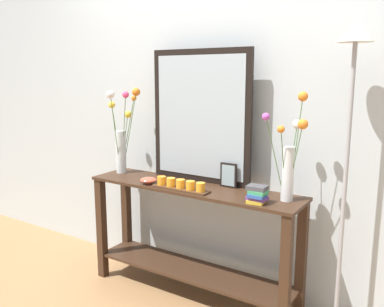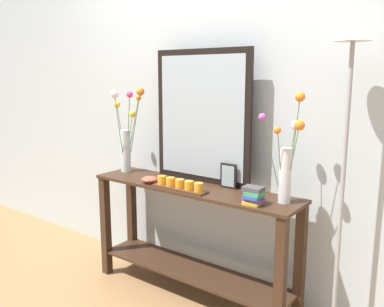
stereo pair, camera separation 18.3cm
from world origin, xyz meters
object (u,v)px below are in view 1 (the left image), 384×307
object	(u,v)px
decorative_bowl	(149,180)
vase_right	(290,158)
floor_lamp	(349,134)
mirror_leaning	(200,117)
tall_vase_left	(122,135)
picture_frame_small	(229,175)
book_stack	(257,194)
candle_tray	(181,185)
console_table	(192,231)

from	to	relation	value
decorative_bowl	vase_right	bearing A→B (deg)	8.41
floor_lamp	vase_right	bearing A→B (deg)	-175.35
mirror_leaning	tall_vase_left	xyz separation A→B (m)	(-0.61, -0.10, -0.16)
vase_right	decorative_bowl	size ratio (longest dim) A/B	5.57
mirror_leaning	floor_lamp	distance (m)	0.97
mirror_leaning	picture_frame_small	world-z (taller)	mirror_leaning
mirror_leaning	book_stack	distance (m)	0.70
candle_tray	decorative_bowl	world-z (taller)	candle_tray
console_table	vase_right	world-z (taller)	vase_right
console_table	picture_frame_small	xyz separation A→B (m)	(0.21, 0.10, 0.38)
console_table	floor_lamp	distance (m)	1.18
tall_vase_left	decorative_bowl	size ratio (longest dim) A/B	5.55
console_table	floor_lamp	xyz separation A→B (m)	(0.94, 0.06, 0.72)
vase_right	picture_frame_small	xyz separation A→B (m)	(-0.42, 0.07, -0.17)
tall_vase_left	book_stack	world-z (taller)	tall_vase_left
candle_tray	picture_frame_small	size ratio (longest dim) A/B	2.47
floor_lamp	decorative_bowl	bearing A→B (deg)	-172.53
mirror_leaning	vase_right	bearing A→B (deg)	-9.54
mirror_leaning	vase_right	world-z (taller)	mirror_leaning
console_table	tall_vase_left	size ratio (longest dim) A/B	2.37
decorative_bowl	book_stack	size ratio (longest dim) A/B	0.94
candle_tray	vase_right	bearing A→B (deg)	12.26
tall_vase_left	floor_lamp	size ratio (longest dim) A/B	0.36
console_table	vase_right	xyz separation A→B (m)	(0.63, 0.03, 0.56)
vase_right	book_stack	size ratio (longest dim) A/B	5.23
picture_frame_small	decorative_bowl	distance (m)	0.53
picture_frame_small	floor_lamp	world-z (taller)	floor_lamp
picture_frame_small	floor_lamp	size ratio (longest dim) A/B	0.09
tall_vase_left	candle_tray	size ratio (longest dim) A/B	1.59
candle_tray	book_stack	xyz separation A→B (m)	(0.52, 0.01, 0.02)
vase_right	decorative_bowl	world-z (taller)	vase_right
candle_tray	floor_lamp	bearing A→B (deg)	9.88
tall_vase_left	vase_right	world-z (taller)	vase_right
picture_frame_small	decorative_bowl	bearing A→B (deg)	-156.96
console_table	tall_vase_left	world-z (taller)	tall_vase_left
picture_frame_small	tall_vase_left	bearing A→B (deg)	-175.52
console_table	tall_vase_left	bearing A→B (deg)	176.52
mirror_leaning	vase_right	size ratio (longest dim) A/B	1.41
tall_vase_left	floor_lamp	world-z (taller)	floor_lamp
candle_tray	book_stack	size ratio (longest dim) A/B	3.29
book_stack	floor_lamp	world-z (taller)	floor_lamp
console_table	decorative_bowl	bearing A→B (deg)	-159.54
candle_tray	decorative_bowl	size ratio (longest dim) A/B	3.50
tall_vase_left	decorative_bowl	xyz separation A→B (m)	(0.35, -0.14, -0.25)
vase_right	floor_lamp	distance (m)	0.34
console_table	decorative_bowl	world-z (taller)	decorative_bowl
mirror_leaning	decorative_bowl	size ratio (longest dim) A/B	7.84
candle_tray	decorative_bowl	xyz separation A→B (m)	(-0.26, 0.01, -0.00)
floor_lamp	book_stack	bearing A→B (deg)	-160.37
mirror_leaning	floor_lamp	world-z (taller)	floor_lamp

